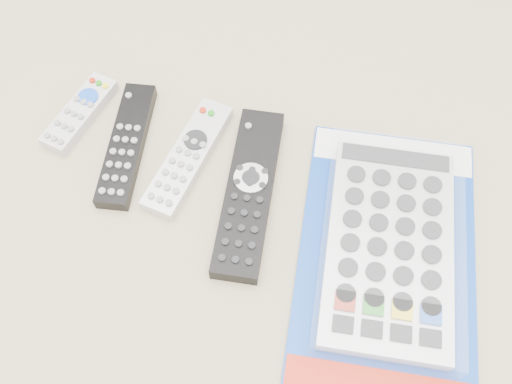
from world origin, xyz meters
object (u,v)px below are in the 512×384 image
(remote_slim_black, at_px, (127,145))
(remote_silver_dvd, at_px, (188,157))
(remote_small_grey, at_px, (80,113))
(jumbo_remote_packaged, at_px, (390,245))
(remote_large_black, at_px, (249,192))

(remote_slim_black, xyz_separation_m, remote_silver_dvd, (0.09, 0.00, -0.00))
(remote_small_grey, xyz_separation_m, jumbo_remote_packaged, (0.44, -0.08, 0.01))
(remote_slim_black, height_order, jumbo_remote_packaged, jumbo_remote_packaged)
(remote_large_black, height_order, jumbo_remote_packaged, jumbo_remote_packaged)
(remote_slim_black, height_order, remote_large_black, remote_large_black)
(remote_large_black, bearing_deg, jumbo_remote_packaged, -15.72)
(remote_large_black, bearing_deg, remote_small_grey, 160.71)
(remote_small_grey, relative_size, remote_large_black, 0.56)
(remote_slim_black, distance_m, remote_large_black, 0.18)
(remote_silver_dvd, bearing_deg, jumbo_remote_packaged, -3.89)
(remote_silver_dvd, distance_m, jumbo_remote_packaged, 0.28)
(remote_silver_dvd, height_order, jumbo_remote_packaged, jumbo_remote_packaged)
(remote_slim_black, bearing_deg, remote_small_grey, 149.64)
(remote_small_grey, bearing_deg, remote_large_black, -1.59)
(remote_slim_black, height_order, remote_silver_dvd, same)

